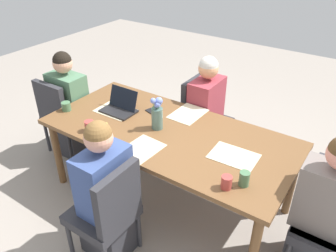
% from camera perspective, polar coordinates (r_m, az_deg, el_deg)
% --- Properties ---
extents(ground_plane, '(10.00, 10.00, 0.00)m').
position_cam_1_polar(ground_plane, '(3.38, 0.00, -11.65)').
color(ground_plane, gray).
extents(dining_table, '(2.19, 1.03, 0.75)m').
position_cam_1_polar(dining_table, '(2.96, 0.00, -1.98)').
color(dining_table, brown).
rests_on(dining_table, ground_plane).
extents(chair_head_right_left_near, '(0.44, 0.44, 0.90)m').
position_cam_1_polar(chair_head_right_left_near, '(3.87, -17.48, 1.95)').
color(chair_head_right_left_near, '#2D2D33').
rests_on(chair_head_right_left_near, ground_plane).
extents(person_head_right_left_near, '(0.40, 0.36, 1.19)m').
position_cam_1_polar(person_head_right_left_near, '(3.85, -16.13, 2.52)').
color(person_head_right_left_near, '#2D2D33').
rests_on(person_head_right_left_near, ground_plane).
extents(chair_far_left_mid, '(0.44, 0.44, 0.90)m').
position_cam_1_polar(chair_far_left_mid, '(2.58, -10.03, -13.83)').
color(chair_far_left_mid, '#2D2D33').
rests_on(chair_far_left_mid, ground_plane).
extents(person_far_left_mid, '(0.36, 0.40, 1.19)m').
position_cam_1_polar(person_far_left_mid, '(2.63, -10.40, -11.96)').
color(person_far_left_mid, '#2D2D33').
rests_on(person_far_left_mid, ground_plane).
extents(chair_head_left_left_far, '(0.44, 0.44, 0.90)m').
position_cam_1_polar(chair_head_left_left_far, '(2.75, 26.01, -13.68)').
color(chair_head_left_left_far, '#2D2D33').
rests_on(chair_head_left_left_far, ground_plane).
extents(person_head_left_left_far, '(0.40, 0.36, 1.19)m').
position_cam_1_polar(person_head_left_left_far, '(2.68, 24.56, -13.87)').
color(person_head_left_left_far, '#2D2D33').
rests_on(person_head_left_left_far, ground_plane).
extents(chair_near_right_near, '(0.44, 0.44, 0.90)m').
position_cam_1_polar(chair_near_right_near, '(3.69, 5.73, 1.90)').
color(chair_near_right_near, '#2D2D33').
rests_on(chair_near_right_near, ground_plane).
extents(person_near_right_near, '(0.36, 0.40, 1.19)m').
position_cam_1_polar(person_near_right_near, '(3.60, 6.32, 1.56)').
color(person_near_right_near, '#2D2D33').
rests_on(person_near_right_near, ground_plane).
extents(flower_vase, '(0.10, 0.11, 0.30)m').
position_cam_1_polar(flower_vase, '(2.89, -1.83, 2.17)').
color(flower_vase, '#4C6B60').
rests_on(flower_vase, dining_table).
extents(placemat_head_right_left_near, '(0.37, 0.27, 0.00)m').
position_cam_1_polar(placemat_head_right_left_near, '(3.27, -8.86, 2.60)').
color(placemat_head_right_left_near, beige).
rests_on(placemat_head_right_left_near, dining_table).
extents(placemat_far_left_mid, '(0.28, 0.38, 0.00)m').
position_cam_1_polar(placemat_far_left_mid, '(2.69, -4.65, -4.00)').
color(placemat_far_left_mid, beige).
rests_on(placemat_far_left_mid, dining_table).
extents(placemat_head_left_left_far, '(0.37, 0.27, 0.00)m').
position_cam_1_polar(placemat_head_left_left_far, '(2.66, 11.06, -5.02)').
color(placemat_head_left_left_far, beige).
rests_on(placemat_head_left_left_far, dining_table).
extents(placemat_near_right_near, '(0.27, 0.37, 0.00)m').
position_cam_1_polar(placemat_near_right_near, '(3.18, 3.40, 2.09)').
color(placemat_near_right_near, beige).
rests_on(placemat_near_right_near, dining_table).
extents(laptop_head_right_left_near, '(0.32, 0.22, 0.21)m').
position_cam_1_polar(laptop_head_right_left_near, '(3.24, -8.11, 3.21)').
color(laptop_head_right_left_near, black).
rests_on(laptop_head_right_left_near, dining_table).
extents(coffee_mug_near_left, '(0.08, 0.08, 0.10)m').
position_cam_1_polar(coffee_mug_near_left, '(2.97, -13.14, -0.02)').
color(coffee_mug_near_left, '#AD3D38').
rests_on(coffee_mug_near_left, dining_table).
extents(coffee_mug_near_right, '(0.08, 0.08, 0.09)m').
position_cam_1_polar(coffee_mug_near_right, '(2.92, -10.85, -0.45)').
color(coffee_mug_near_right, '#DBC64C').
rests_on(coffee_mug_near_right, dining_table).
extents(coffee_mug_centre_left, '(0.09, 0.09, 0.08)m').
position_cam_1_polar(coffee_mug_centre_left, '(3.37, -16.82, 3.19)').
color(coffee_mug_centre_left, '#47704C').
rests_on(coffee_mug_centre_left, dining_table).
extents(coffee_mug_centre_right, '(0.07, 0.07, 0.11)m').
position_cam_1_polar(coffee_mug_centre_right, '(2.38, 12.76, -8.69)').
color(coffee_mug_centre_right, '#47704C').
rests_on(coffee_mug_centre_right, dining_table).
extents(coffee_mug_far_left, '(0.08, 0.08, 0.10)m').
position_cam_1_polar(coffee_mug_far_left, '(2.34, 9.85, -9.35)').
color(coffee_mug_far_left, '#AD3D38').
rests_on(coffee_mug_far_left, dining_table).
extents(phone_black, '(0.16, 0.11, 0.01)m').
position_cam_1_polar(phone_black, '(3.21, -2.60, 2.39)').
color(phone_black, black).
rests_on(phone_black, dining_table).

